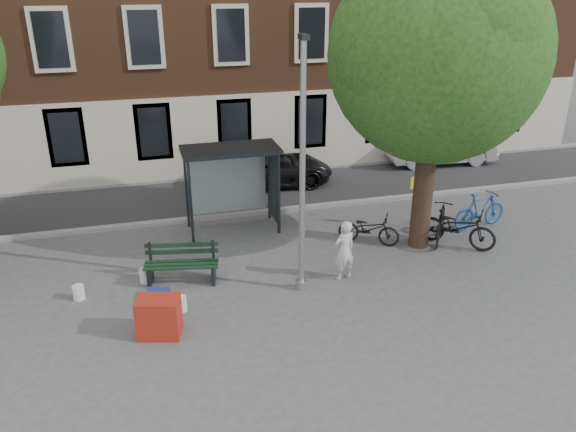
{
  "coord_description": "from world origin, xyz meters",
  "views": [
    {
      "loc": [
        -3.55,
        -11.71,
        7.18
      ],
      "look_at": [
        0.04,
        1.4,
        1.4
      ],
      "focal_mm": 35.0,
      "sensor_mm": 36.0,
      "label": 1
    }
  ],
  "objects_px": {
    "bike_a": "(369,229)",
    "car_dark": "(269,168)",
    "red_stand": "(159,317)",
    "lamppost": "(302,184)",
    "bike_c": "(458,227)",
    "bike_d": "(441,223)",
    "bike_b": "(480,210)",
    "car_silver": "(440,146)",
    "notice_sign": "(414,192)",
    "bus_shelter": "(243,168)",
    "bench": "(182,265)",
    "painter": "(344,250)"
  },
  "relations": [
    {
      "from": "bike_a",
      "to": "bike_d",
      "type": "bearing_deg",
      "value": -67.67
    },
    {
      "from": "bike_a",
      "to": "bike_b",
      "type": "height_order",
      "value": "bike_b"
    },
    {
      "from": "lamppost",
      "to": "bus_shelter",
      "type": "height_order",
      "value": "lamppost"
    },
    {
      "from": "car_silver",
      "to": "notice_sign",
      "type": "bearing_deg",
      "value": 148.67
    },
    {
      "from": "painter",
      "to": "bike_a",
      "type": "relative_size",
      "value": 0.9
    },
    {
      "from": "bench",
      "to": "bike_d",
      "type": "relative_size",
      "value": 1.03
    },
    {
      "from": "bike_a",
      "to": "car_dark",
      "type": "bearing_deg",
      "value": 48.2
    },
    {
      "from": "bus_shelter",
      "to": "car_silver",
      "type": "height_order",
      "value": "bus_shelter"
    },
    {
      "from": "bus_shelter",
      "to": "red_stand",
      "type": "distance_m",
      "value": 6.12
    },
    {
      "from": "car_silver",
      "to": "bike_b",
      "type": "bearing_deg",
      "value": 165.93
    },
    {
      "from": "painter",
      "to": "bus_shelter",
      "type": "bearing_deg",
      "value": -79.95
    },
    {
      "from": "bike_c",
      "to": "red_stand",
      "type": "height_order",
      "value": "bike_c"
    },
    {
      "from": "car_dark",
      "to": "bus_shelter",
      "type": "bearing_deg",
      "value": 157.59
    },
    {
      "from": "lamppost",
      "to": "notice_sign",
      "type": "bearing_deg",
      "value": 31.51
    },
    {
      "from": "bike_b",
      "to": "car_silver",
      "type": "height_order",
      "value": "car_silver"
    },
    {
      "from": "bike_c",
      "to": "car_silver",
      "type": "xyz_separation_m",
      "value": [
        3.47,
        7.21,
        0.18
      ]
    },
    {
      "from": "bike_a",
      "to": "bike_b",
      "type": "distance_m",
      "value": 3.77
    },
    {
      "from": "bike_d",
      "to": "red_stand",
      "type": "relative_size",
      "value": 2.09
    },
    {
      "from": "painter",
      "to": "bench",
      "type": "bearing_deg",
      "value": -28.56
    },
    {
      "from": "bus_shelter",
      "to": "lamppost",
      "type": "bearing_deg",
      "value": -81.57
    },
    {
      "from": "lamppost",
      "to": "bike_b",
      "type": "height_order",
      "value": "lamppost"
    },
    {
      "from": "bike_c",
      "to": "bike_d",
      "type": "xyz_separation_m",
      "value": [
        -0.31,
        0.4,
        -0.01
      ]
    },
    {
      "from": "bike_d",
      "to": "lamppost",
      "type": "bearing_deg",
      "value": 53.72
    },
    {
      "from": "painter",
      "to": "bike_d",
      "type": "height_order",
      "value": "painter"
    },
    {
      "from": "bike_a",
      "to": "car_silver",
      "type": "height_order",
      "value": "car_silver"
    },
    {
      "from": "bike_d",
      "to": "notice_sign",
      "type": "distance_m",
      "value": 1.3
    },
    {
      "from": "bench",
      "to": "bike_d",
      "type": "height_order",
      "value": "bike_d"
    },
    {
      "from": "bike_b",
      "to": "car_dark",
      "type": "height_order",
      "value": "car_dark"
    },
    {
      "from": "car_silver",
      "to": "notice_sign",
      "type": "relative_size",
      "value": 2.73
    },
    {
      "from": "bike_c",
      "to": "bike_d",
      "type": "bearing_deg",
      "value": 83.23
    },
    {
      "from": "bike_a",
      "to": "car_dark",
      "type": "height_order",
      "value": "car_dark"
    },
    {
      "from": "lamppost",
      "to": "red_stand",
      "type": "relative_size",
      "value": 6.79
    },
    {
      "from": "lamppost",
      "to": "car_dark",
      "type": "height_order",
      "value": "lamppost"
    },
    {
      "from": "bike_b",
      "to": "bike_c",
      "type": "distance_m",
      "value": 1.65
    },
    {
      "from": "bus_shelter",
      "to": "car_silver",
      "type": "xyz_separation_m",
      "value": [
        9.12,
        4.29,
        -1.16
      ]
    },
    {
      "from": "red_stand",
      "to": "lamppost",
      "type": "bearing_deg",
      "value": 17.01
    },
    {
      "from": "bike_a",
      "to": "notice_sign",
      "type": "height_order",
      "value": "notice_sign"
    },
    {
      "from": "lamppost",
      "to": "bike_d",
      "type": "relative_size",
      "value": 3.25
    },
    {
      "from": "lamppost",
      "to": "car_dark",
      "type": "xyz_separation_m",
      "value": [
        1.06,
        7.73,
        -2.13
      ]
    },
    {
      "from": "lamppost",
      "to": "bike_d",
      "type": "bearing_deg",
      "value": 18.57
    },
    {
      "from": "bench",
      "to": "red_stand",
      "type": "relative_size",
      "value": 2.16
    },
    {
      "from": "painter",
      "to": "bike_a",
      "type": "height_order",
      "value": "painter"
    },
    {
      "from": "bench",
      "to": "bike_d",
      "type": "xyz_separation_m",
      "value": [
        7.56,
        0.4,
        0.12
      ]
    },
    {
      "from": "lamppost",
      "to": "bus_shelter",
      "type": "distance_m",
      "value": 4.24
    },
    {
      "from": "bus_shelter",
      "to": "bike_a",
      "type": "distance_m",
      "value": 4.14
    },
    {
      "from": "car_dark",
      "to": "bike_d",
      "type": "bearing_deg",
      "value": -146.84
    },
    {
      "from": "lamppost",
      "to": "bike_d",
      "type": "xyz_separation_m",
      "value": [
        4.73,
        1.59,
        -2.22
      ]
    },
    {
      "from": "bus_shelter",
      "to": "bike_d",
      "type": "distance_m",
      "value": 6.06
    },
    {
      "from": "bike_b",
      "to": "red_stand",
      "type": "distance_m",
      "value": 10.43
    },
    {
      "from": "bike_c",
      "to": "painter",
      "type": "bearing_deg",
      "value": 149.38
    }
  ]
}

